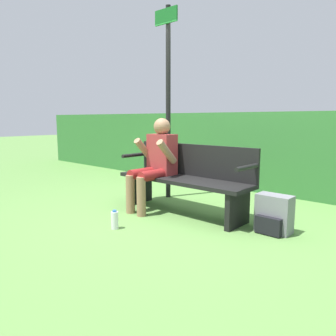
% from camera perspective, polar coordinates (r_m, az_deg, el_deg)
% --- Properties ---
extents(ground_plane, '(40.00, 40.00, 0.00)m').
position_cam_1_polar(ground_plane, '(4.14, 2.49, -7.84)').
color(ground_plane, '#5B8942').
extents(hedge_back, '(12.00, 0.44, 1.28)m').
position_cam_1_polar(hedge_back, '(5.60, 15.13, 2.82)').
color(hedge_back, '#337033').
rests_on(hedge_back, ground).
extents(park_bench, '(1.80, 0.48, 0.85)m').
position_cam_1_polar(park_bench, '(4.09, 3.11, -1.69)').
color(park_bench, black).
rests_on(park_bench, ground).
extents(person_seated, '(0.49, 0.64, 1.18)m').
position_cam_1_polar(person_seated, '(4.21, -2.14, 1.46)').
color(person_seated, '#993333').
rests_on(person_seated, ground).
extents(backpack, '(0.36, 0.26, 0.40)m').
position_cam_1_polar(backpack, '(3.59, 17.90, -7.76)').
color(backpack, slate).
rests_on(backpack, ground).
extents(water_bottle, '(0.08, 0.08, 0.21)m').
position_cam_1_polar(water_bottle, '(3.59, -9.27, -8.94)').
color(water_bottle, white).
rests_on(water_bottle, ground).
extents(signpost, '(0.41, 0.09, 2.74)m').
position_cam_1_polar(signpost, '(4.85, -0.01, 12.77)').
color(signpost, black).
rests_on(signpost, ground).
extents(parked_car, '(4.28, 2.40, 1.28)m').
position_cam_1_polar(parked_car, '(14.85, 10.68, 6.25)').
color(parked_car, black).
rests_on(parked_car, ground).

